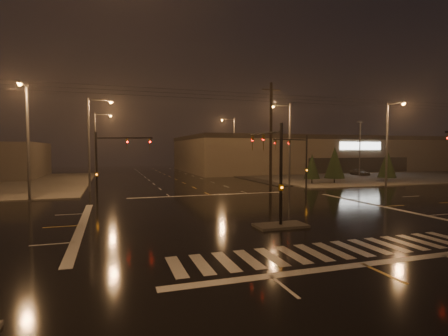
{
  "coord_description": "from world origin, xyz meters",
  "views": [
    {
      "loc": [
        -9.32,
        -22.03,
        4.47
      ],
      "look_at": [
        -0.64,
        4.64,
        3.0
      ],
      "focal_mm": 28.0,
      "sensor_mm": 36.0,
      "label": 1
    }
  ],
  "objects": [
    {
      "name": "crosswalk",
      "position": [
        0.0,
        -9.0,
        0.01
      ],
      "size": [
        15.0,
        2.6,
        0.01
      ],
      "primitive_type": "cube",
      "color": "beige",
      "rests_on": "ground"
    },
    {
      "name": "streetlight_3",
      "position": [
        11.18,
        16.0,
        5.8
      ],
      "size": [
        2.77,
        0.32,
        10.0
      ],
      "color": "#38383A",
      "rests_on": "ground"
    },
    {
      "name": "median_island",
      "position": [
        0.0,
        -4.0,
        0.07
      ],
      "size": [
        3.0,
        1.6,
        0.15
      ],
      "primitive_type": "cube",
      "color": "#494742",
      "rests_on": "ground"
    },
    {
      "name": "conifer_1",
      "position": [
        18.92,
        17.33,
        2.77
      ],
      "size": [
        2.66,
        2.66,
        4.85
      ],
      "color": "black",
      "rests_on": "ground"
    },
    {
      "name": "stop_bar_far",
      "position": [
        0.0,
        11.0,
        0.01
      ],
      "size": [
        16.0,
        0.5,
        0.01
      ],
      "primitive_type": "cube",
      "color": "beige",
      "rests_on": "ground"
    },
    {
      "name": "car_parked",
      "position": [
        31.43,
        27.63,
        0.65
      ],
      "size": [
        1.7,
        3.87,
        1.3
      ],
      "primitive_type": "imported",
      "rotation": [
        0.0,
        0.0,
        0.05
      ],
      "color": "black",
      "rests_on": "ground"
    },
    {
      "name": "retail_building",
      "position": [
        35.0,
        45.99,
        3.84
      ],
      "size": [
        60.2,
        28.3,
        7.2
      ],
      "color": "brown",
      "rests_on": "ground"
    },
    {
      "name": "streetlight_5",
      "position": [
        -16.0,
        11.18,
        5.8
      ],
      "size": [
        0.32,
        2.77,
        10.0
      ],
      "color": "#38383A",
      "rests_on": "ground"
    },
    {
      "name": "streetlight_4",
      "position": [
        11.18,
        36.0,
        5.8
      ],
      "size": [
        2.77,
        0.32,
        10.0
      ],
      "color": "#38383A",
      "rests_on": "ground"
    },
    {
      "name": "streetlight_1",
      "position": [
        -11.18,
        18.0,
        5.8
      ],
      "size": [
        2.77,
        0.32,
        10.0
      ],
      "color": "#38383A",
      "rests_on": "ground"
    },
    {
      "name": "conifer_0",
      "position": [
        15.56,
        17.44,
        2.3
      ],
      "size": [
        2.05,
        2.05,
        3.91
      ],
      "color": "black",
      "rests_on": "ground"
    },
    {
      "name": "utility_pole_1",
      "position": [
        8.0,
        14.0,
        6.13
      ],
      "size": [
        2.2,
        0.32,
        12.0
      ],
      "color": "black",
      "rests_on": "ground"
    },
    {
      "name": "ground",
      "position": [
        0.0,
        0.0,
        0.0
      ],
      "size": [
        140.0,
        140.0,
        0.0
      ],
      "primitive_type": "plane",
      "color": "black",
      "rests_on": "ground"
    },
    {
      "name": "streetlight_2",
      "position": [
        -11.18,
        34.0,
        5.8
      ],
      "size": [
        2.77,
        0.32,
        10.0
      ],
      "color": "#38383A",
      "rests_on": "ground"
    },
    {
      "name": "parking_lot",
      "position": [
        35.0,
        28.0,
        0.04
      ],
      "size": [
        50.0,
        24.0,
        0.08
      ],
      "primitive_type": "cube",
      "color": "black",
      "rests_on": "ground"
    },
    {
      "name": "conifer_2",
      "position": [
        26.22,
        15.88,
        2.6
      ],
      "size": [
        2.44,
        2.44,
        4.51
      ],
      "color": "black",
      "rests_on": "ground"
    },
    {
      "name": "signal_mast_median",
      "position": [
        0.0,
        -3.07,
        3.75
      ],
      "size": [
        0.25,
        4.59,
        6.0
      ],
      "color": "black",
      "rests_on": "ground"
    },
    {
      "name": "streetlight_6",
      "position": [
        22.0,
        11.18,
        5.8
      ],
      "size": [
        0.32,
        2.77,
        10.0
      ],
      "color": "#38383A",
      "rests_on": "ground"
    },
    {
      "name": "signal_mast_nw",
      "position": [
        -9.5,
        10.14,
        3.79
      ],
      "size": [
        4.84,
        1.86,
        6.0
      ],
      "color": "black",
      "rests_on": "ground"
    },
    {
      "name": "stop_bar_near",
      "position": [
        0.0,
        -11.0,
        0.01
      ],
      "size": [
        16.0,
        0.5,
        0.01
      ],
      "primitive_type": "cube",
      "color": "beige",
      "rests_on": "ground"
    },
    {
      "name": "sidewalk_ne",
      "position": [
        30.0,
        30.0,
        0.06
      ],
      "size": [
        36.0,
        36.0,
        0.12
      ],
      "primitive_type": "cube",
      "color": "#494742",
      "rests_on": "ground"
    },
    {
      "name": "signal_mast_ne",
      "position": [
        9.5,
        10.14,
        3.79
      ],
      "size": [
        4.84,
        1.86,
        6.0
      ],
      "color": "black",
      "rests_on": "ground"
    }
  ]
}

